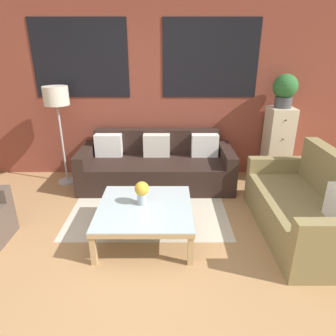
{
  "coord_description": "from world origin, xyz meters",
  "views": [
    {
      "loc": [
        0.33,
        -2.24,
        1.97
      ],
      "look_at": [
        0.34,
        1.24,
        0.55
      ],
      "focal_mm": 32.0,
      "sensor_mm": 36.0,
      "label": 1
    }
  ],
  "objects_px": {
    "potted_plant": "(284,89)",
    "flower_vase": "(141,191)",
    "drawer_cabinet": "(276,144)",
    "couch_dark": "(156,166)",
    "floor_lamp": "(56,101)",
    "settee_vintage": "(305,208)",
    "coffee_table": "(144,210)"
  },
  "relations": [
    {
      "from": "potted_plant",
      "to": "flower_vase",
      "type": "height_order",
      "value": "potted_plant"
    },
    {
      "from": "drawer_cabinet",
      "to": "flower_vase",
      "type": "distance_m",
      "value": 2.49
    },
    {
      "from": "couch_dark",
      "to": "flower_vase",
      "type": "relative_size",
      "value": 8.59
    },
    {
      "from": "drawer_cabinet",
      "to": "couch_dark",
      "type": "bearing_deg",
      "value": -173.66
    },
    {
      "from": "floor_lamp",
      "to": "drawer_cabinet",
      "type": "relative_size",
      "value": 1.28
    },
    {
      "from": "settee_vintage",
      "to": "coffee_table",
      "type": "height_order",
      "value": "settee_vintage"
    },
    {
      "from": "coffee_table",
      "to": "floor_lamp",
      "type": "height_order",
      "value": "floor_lamp"
    },
    {
      "from": "flower_vase",
      "to": "settee_vintage",
      "type": "bearing_deg",
      "value": 0.34
    },
    {
      "from": "settee_vintage",
      "to": "flower_vase",
      "type": "distance_m",
      "value": 1.81
    },
    {
      "from": "couch_dark",
      "to": "settee_vintage",
      "type": "height_order",
      "value": "settee_vintage"
    },
    {
      "from": "coffee_table",
      "to": "floor_lamp",
      "type": "bearing_deg",
      "value": 132.39
    },
    {
      "from": "couch_dark",
      "to": "potted_plant",
      "type": "distance_m",
      "value": 2.17
    },
    {
      "from": "potted_plant",
      "to": "drawer_cabinet",
      "type": "bearing_deg",
      "value": -90.0
    },
    {
      "from": "settee_vintage",
      "to": "flower_vase",
      "type": "relative_size",
      "value": 6.41
    },
    {
      "from": "couch_dark",
      "to": "potted_plant",
      "type": "relative_size",
      "value": 4.7
    },
    {
      "from": "settee_vintage",
      "to": "couch_dark",
      "type": "bearing_deg",
      "value": 142.15
    },
    {
      "from": "drawer_cabinet",
      "to": "flower_vase",
      "type": "bearing_deg",
      "value": -142.04
    },
    {
      "from": "floor_lamp",
      "to": "potted_plant",
      "type": "relative_size",
      "value": 3.05
    },
    {
      "from": "drawer_cabinet",
      "to": "floor_lamp",
      "type": "bearing_deg",
      "value": -177.57
    },
    {
      "from": "coffee_table",
      "to": "potted_plant",
      "type": "relative_size",
      "value": 2.1
    },
    {
      "from": "flower_vase",
      "to": "couch_dark",
      "type": "bearing_deg",
      "value": 85.35
    },
    {
      "from": "couch_dark",
      "to": "settee_vintage",
      "type": "xyz_separation_m",
      "value": [
        1.69,
        -1.31,
        0.03
      ]
    },
    {
      "from": "settee_vintage",
      "to": "floor_lamp",
      "type": "bearing_deg",
      "value": 155.92
    },
    {
      "from": "settee_vintage",
      "to": "floor_lamp",
      "type": "distance_m",
      "value": 3.51
    },
    {
      "from": "settee_vintage",
      "to": "drawer_cabinet",
      "type": "height_order",
      "value": "drawer_cabinet"
    },
    {
      "from": "floor_lamp",
      "to": "flower_vase",
      "type": "relative_size",
      "value": 5.57
    },
    {
      "from": "coffee_table",
      "to": "drawer_cabinet",
      "type": "height_order",
      "value": "drawer_cabinet"
    },
    {
      "from": "couch_dark",
      "to": "coffee_table",
      "type": "height_order",
      "value": "couch_dark"
    },
    {
      "from": "potted_plant",
      "to": "couch_dark",
      "type": "bearing_deg",
      "value": -173.65
    },
    {
      "from": "couch_dark",
      "to": "coffee_table",
      "type": "distance_m",
      "value": 1.38
    },
    {
      "from": "coffee_table",
      "to": "drawer_cabinet",
      "type": "relative_size",
      "value": 0.89
    },
    {
      "from": "couch_dark",
      "to": "floor_lamp",
      "type": "height_order",
      "value": "floor_lamp"
    }
  ]
}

